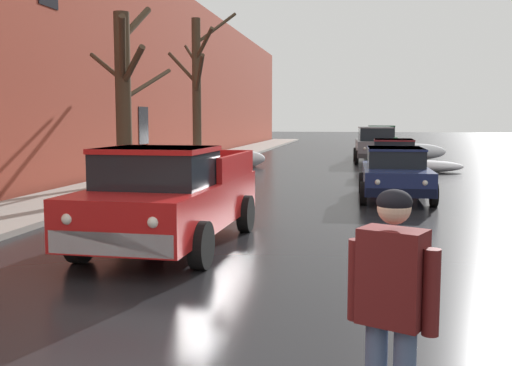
% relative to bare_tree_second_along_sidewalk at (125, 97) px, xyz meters
% --- Properties ---
extents(left_sidewalk_slab, '(2.61, 80.00, 0.13)m').
position_rel_bare_tree_second_along_sidewalk_xyz_m(left_sidewalk_slab, '(-1.47, 6.56, -2.74)').
color(left_sidewalk_slab, gray).
rests_on(left_sidewalk_slab, ground).
extents(brick_townhouse_facade, '(0.63, 80.00, 8.81)m').
position_rel_bare_tree_second_along_sidewalk_xyz_m(brick_townhouse_facade, '(-3.28, 6.55, 1.60)').
color(brick_townhouse_facade, brown).
rests_on(brick_townhouse_facade, ground).
extents(snow_bank_near_corner_left, '(2.30, 1.14, 0.71)m').
position_rel_bare_tree_second_along_sidewalk_xyz_m(snow_bank_near_corner_left, '(0.10, 6.54, -2.47)').
color(snow_bank_near_corner_left, white).
rests_on(snow_bank_near_corner_left, ground).
extents(snow_bank_along_left_kerb, '(3.15, 1.19, 0.67)m').
position_rel_bare_tree_second_along_sidewalk_xyz_m(snow_bank_along_left_kerb, '(8.71, 10.29, -2.53)').
color(snow_bank_along_left_kerb, white).
rests_on(snow_bank_along_left_kerb, ground).
extents(snow_bank_mid_block_left, '(2.13, 1.05, 0.76)m').
position_rel_bare_tree_second_along_sidewalk_xyz_m(snow_bank_mid_block_left, '(0.94, 11.85, -2.44)').
color(snow_bank_mid_block_left, white).
rests_on(snow_bank_mid_block_left, ground).
extents(snow_bank_near_corner_right, '(3.09, 1.14, 0.87)m').
position_rel_bare_tree_second_along_sidewalk_xyz_m(snow_bank_near_corner_right, '(9.21, 18.12, -2.38)').
color(snow_bank_near_corner_right, white).
rests_on(snow_bank_near_corner_right, ground).
extents(bare_tree_second_along_sidewalk, '(2.31, 3.92, 5.39)m').
position_rel_bare_tree_second_along_sidewalk_xyz_m(bare_tree_second_along_sidewalk, '(0.00, 0.00, 0.00)').
color(bare_tree_second_along_sidewalk, '#423323').
rests_on(bare_tree_second_along_sidewalk, ground).
extents(bare_tree_mid_block, '(2.76, 3.32, 6.43)m').
position_rel_bare_tree_second_along_sidewalk_xyz_m(bare_tree_mid_block, '(-0.01, 7.16, 0.55)').
color(bare_tree_mid_block, '#423323').
rests_on(bare_tree_mid_block, ground).
extents(pickup_truck_red_approaching_near_lane, '(2.28, 5.07, 1.76)m').
position_rel_bare_tree_second_along_sidewalk_xyz_m(pickup_truck_red_approaching_near_lane, '(3.03, -5.40, -1.92)').
color(pickup_truck_red_approaching_near_lane, red).
rests_on(pickup_truck_red_approaching_near_lane, ground).
extents(sedan_darkblue_parked_kerbside_close, '(1.99, 4.37, 1.42)m').
position_rel_bare_tree_second_along_sidewalk_xyz_m(sedan_darkblue_parked_kerbside_close, '(7.23, 1.71, -2.05)').
color(sedan_darkblue_parked_kerbside_close, navy).
rests_on(sedan_darkblue_parked_kerbside_close, ground).
extents(sedan_maroon_parked_kerbside_mid, '(2.04, 4.39, 1.42)m').
position_rel_bare_tree_second_along_sidewalk_xyz_m(sedan_maroon_parked_kerbside_mid, '(7.56, 8.78, -2.05)').
color(sedan_maroon_parked_kerbside_mid, maroon).
rests_on(sedan_maroon_parked_kerbside_mid, ground).
extents(suv_grey_parked_far_down_block, '(2.20, 4.67, 1.82)m').
position_rel_bare_tree_second_along_sidewalk_xyz_m(suv_grey_parked_far_down_block, '(7.00, 15.71, -1.81)').
color(suv_grey_parked_far_down_block, slate).
rests_on(suv_grey_parked_far_down_block, ground).
extents(suv_green_queued_behind_truck, '(2.03, 4.63, 1.82)m').
position_rel_bare_tree_second_along_sidewalk_xyz_m(suv_green_queued_behind_truck, '(7.53, 22.82, -1.81)').
color(suv_green_queued_behind_truck, '#1E5633').
rests_on(suv_green_queued_behind_truck, ground).
extents(sedan_black_at_far_intersection, '(2.01, 4.06, 1.42)m').
position_rel_bare_tree_second_along_sidewalk_xyz_m(sedan_black_at_far_intersection, '(7.47, 30.53, -2.05)').
color(sedan_black_at_far_intersection, black).
rests_on(sedan_black_at_far_intersection, ground).
extents(pedestrian_with_coffee, '(0.62, 0.41, 1.76)m').
position_rel_bare_tree_second_along_sidewalk_xyz_m(pedestrian_with_coffee, '(6.48, -11.17, -1.76)').
color(pedestrian_with_coffee, slate).
rests_on(pedestrian_with_coffee, ground).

